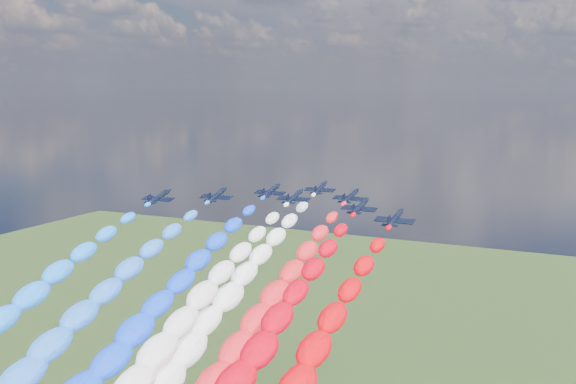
% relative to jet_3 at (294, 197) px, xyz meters
% --- Properties ---
extents(jet_0, '(8.47, 11.52, 4.93)m').
position_rel_jet_3_xyz_m(jet_0, '(-30.52, -13.93, 0.00)').
color(jet_0, black).
extents(jet_1, '(8.89, 11.82, 4.93)m').
position_rel_jet_3_xyz_m(jet_1, '(-18.91, -5.46, 0.00)').
color(jet_1, black).
extents(trail_1, '(7.28, 106.64, 43.98)m').
position_rel_jet_3_xyz_m(trail_1, '(-18.91, -59.73, -19.43)').
color(trail_1, blue).
extents(jet_2, '(8.73, 11.71, 4.93)m').
position_rel_jet_3_xyz_m(jet_2, '(-9.60, 6.27, 0.00)').
color(jet_2, black).
extents(trail_2, '(7.28, 106.64, 43.98)m').
position_rel_jet_3_xyz_m(trail_2, '(-9.60, -48.00, -19.43)').
color(trail_2, '#1040EF').
extents(jet_3, '(8.37, 11.45, 4.93)m').
position_rel_jet_3_xyz_m(jet_3, '(0.00, 0.00, 0.00)').
color(jet_3, black).
extents(trail_3, '(7.28, 106.64, 43.98)m').
position_rel_jet_3_xyz_m(trail_3, '(-0.00, -54.28, -19.43)').
color(trail_3, white).
extents(jet_4, '(8.91, 11.84, 4.93)m').
position_rel_jet_3_xyz_m(jet_4, '(0.24, 16.57, 0.00)').
color(jet_4, black).
extents(trail_4, '(7.28, 106.64, 43.98)m').
position_rel_jet_3_xyz_m(trail_4, '(0.24, -37.70, -19.43)').
color(trail_4, white).
extents(jet_5, '(8.99, 11.90, 4.93)m').
position_rel_jet_3_xyz_m(jet_5, '(12.26, 6.71, 0.00)').
color(jet_5, black).
extents(trail_5, '(7.28, 106.64, 43.98)m').
position_rel_jet_3_xyz_m(trail_5, '(12.26, -47.56, -19.43)').
color(trail_5, red).
extents(jet_6, '(8.87, 11.81, 4.93)m').
position_rel_jet_3_xyz_m(jet_6, '(19.11, -5.82, 0.00)').
color(jet_6, black).
extents(trail_6, '(7.28, 106.64, 43.98)m').
position_rel_jet_3_xyz_m(trail_6, '(19.11, -60.10, -19.43)').
color(trail_6, red).
extents(jet_7, '(8.77, 11.74, 4.93)m').
position_rel_jet_3_xyz_m(jet_7, '(30.22, -15.75, 0.00)').
color(jet_7, black).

